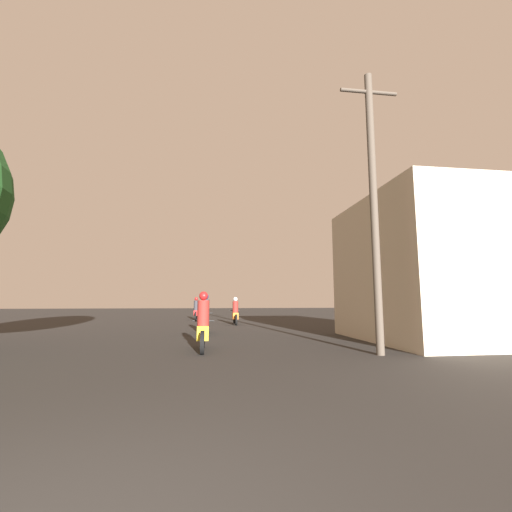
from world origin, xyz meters
TOP-DOWN VIEW (x-y plane):
  - motorcycle_yellow at (0.70, 7.88)m, footprint 0.60×1.88m
  - motorcycle_green at (0.70, 12.72)m, footprint 0.60×2.10m
  - motorcycle_orange at (2.32, 18.00)m, footprint 0.60×2.06m
  - motorcycle_red at (-0.07, 23.09)m, footprint 0.60×1.90m
  - building_right_near at (8.59, 9.22)m, footprint 5.15×5.96m
  - utility_pole_near at (5.07, 6.57)m, footprint 1.60×0.20m

SIDE VIEW (x-z plane):
  - motorcycle_orange at x=2.32m, z-range -0.16..1.38m
  - motorcycle_red at x=-0.07m, z-range -0.15..1.42m
  - motorcycle_green at x=0.70m, z-range -0.17..1.45m
  - motorcycle_yellow at x=0.70m, z-range -0.15..1.43m
  - building_right_near at x=8.59m, z-range 0.00..4.81m
  - utility_pole_near at x=5.07m, z-range 0.16..7.66m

